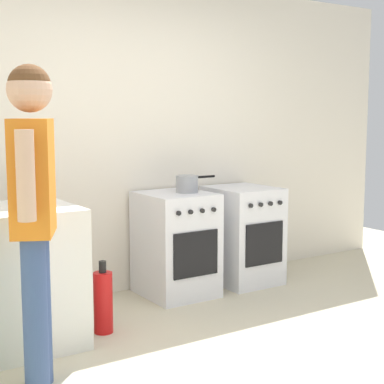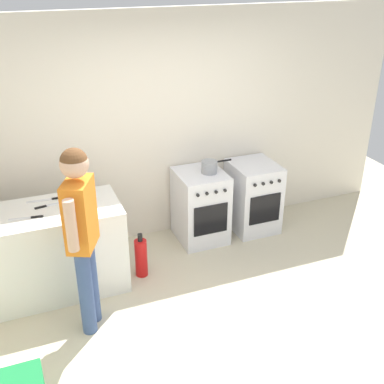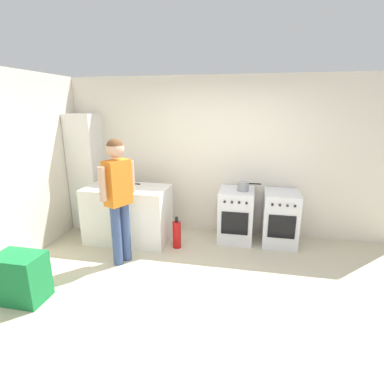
{
  "view_description": "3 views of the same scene",
  "coord_description": "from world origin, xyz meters",
  "px_view_note": "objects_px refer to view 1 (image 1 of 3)",
  "views": [
    {
      "loc": [
        -2.11,
        -2.47,
        1.47
      ],
      "look_at": [
        -0.01,
        0.77,
        0.97
      ],
      "focal_mm": 55.0,
      "sensor_mm": 36.0,
      "label": 1
    },
    {
      "loc": [
        -1.58,
        -3.03,
        3.04
      ],
      "look_at": [
        -0.03,
        0.89,
        0.99
      ],
      "focal_mm": 45.0,
      "sensor_mm": 36.0,
      "label": 2
    },
    {
      "loc": [
        0.56,
        -3.02,
        2.13
      ],
      "look_at": [
        -0.24,
        0.89,
        0.98
      ],
      "focal_mm": 28.0,
      "sensor_mm": 36.0,
      "label": 3
    }
  ],
  "objects_px": {
    "oven_right": "(242,235)",
    "fire_extinguisher": "(103,302)",
    "pot": "(187,184)",
    "person": "(33,197)",
    "oven_left": "(176,244)"
  },
  "relations": [
    {
      "from": "oven_right",
      "to": "fire_extinguisher",
      "type": "relative_size",
      "value": 1.7
    },
    {
      "from": "oven_right",
      "to": "person",
      "type": "bearing_deg",
      "value": -154.3
    },
    {
      "from": "oven_right",
      "to": "person",
      "type": "height_order",
      "value": "person"
    },
    {
      "from": "pot",
      "to": "oven_left",
      "type": "bearing_deg",
      "value": 163.42
    },
    {
      "from": "oven_left",
      "to": "person",
      "type": "height_order",
      "value": "person"
    },
    {
      "from": "pot",
      "to": "person",
      "type": "xyz_separation_m",
      "value": [
        -1.61,
        -1.03,
        0.13
      ]
    },
    {
      "from": "person",
      "to": "fire_extinguisher",
      "type": "height_order",
      "value": "person"
    },
    {
      "from": "pot",
      "to": "fire_extinguisher",
      "type": "distance_m",
      "value": 1.28
    },
    {
      "from": "oven_right",
      "to": "fire_extinguisher",
      "type": "xyz_separation_m",
      "value": [
        -1.56,
        -0.48,
        -0.21
      ]
    },
    {
      "from": "oven_right",
      "to": "pot",
      "type": "distance_m",
      "value": 0.78
    },
    {
      "from": "oven_left",
      "to": "person",
      "type": "xyz_separation_m",
      "value": [
        -1.51,
        -1.06,
        0.63
      ]
    },
    {
      "from": "pot",
      "to": "person",
      "type": "distance_m",
      "value": 1.92
    },
    {
      "from": "oven_left",
      "to": "fire_extinguisher",
      "type": "xyz_separation_m",
      "value": [
        -0.87,
        -0.48,
        -0.21
      ]
    },
    {
      "from": "pot",
      "to": "fire_extinguisher",
      "type": "height_order",
      "value": "pot"
    },
    {
      "from": "pot",
      "to": "person",
      "type": "bearing_deg",
      "value": -147.29
    }
  ]
}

